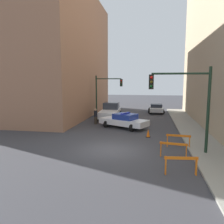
{
  "coord_description": "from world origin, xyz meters",
  "views": [
    {
      "loc": [
        2.53,
        -13.63,
        4.43
      ],
      "look_at": [
        -0.89,
        5.28,
        1.76
      ],
      "focal_mm": 35.0,
      "sensor_mm": 36.0,
      "label": 1
    }
  ],
  "objects": [
    {
      "name": "traffic_light_near",
      "position": [
        4.73,
        0.13,
        3.53
      ],
      "size": [
        3.64,
        0.35,
        5.2
      ],
      "color": "black",
      "rests_on": "sidewalk_right"
    },
    {
      "name": "ground_plane",
      "position": [
        0.0,
        0.0,
        0.0
      ],
      "size": [
        120.0,
        120.0,
        0.0
      ],
      "primitive_type": "plane",
      "color": "#38383D"
    },
    {
      "name": "police_car",
      "position": [
        -0.02,
        6.94,
        0.72
      ],
      "size": [
        5.03,
        3.75,
        1.52
      ],
      "rotation": [
        0.0,
        0.0,
        1.11
      ],
      "color": "white",
      "rests_on": "ground_plane"
    },
    {
      "name": "traffic_cone",
      "position": [
        2.35,
        3.77,
        0.32
      ],
      "size": [
        0.36,
        0.36,
        0.66
      ],
      "color": "black",
      "rests_on": "ground_plane"
    },
    {
      "name": "barrier_back",
      "position": [
        4.39,
        1.26,
        0.62
      ],
      "size": [
        1.6,
        0.28,
        0.9
      ],
      "rotation": [
        0.0,
        0.0,
        -0.08
      ],
      "color": "orange",
      "rests_on": "ground_plane"
    },
    {
      "name": "barrier_front",
      "position": [
        4.0,
        -3.23,
        0.62
      ],
      "size": [
        1.59,
        0.34,
        0.9
      ],
      "rotation": [
        0.0,
        0.0,
        0.12
      ],
      "color": "orange",
      "rests_on": "ground_plane"
    },
    {
      "name": "white_truck",
      "position": [
        -2.29,
        11.89,
        0.91
      ],
      "size": [
        2.8,
        5.48,
        1.9
      ],
      "rotation": [
        0.0,
        0.0,
        0.04
      ],
      "color": "silver",
      "rests_on": "ground_plane"
    },
    {
      "name": "pedestrian_crossing",
      "position": [
        -3.17,
        8.24,
        0.86
      ],
      "size": [
        0.37,
        0.37,
        1.66
      ],
      "rotation": [
        0.0,
        0.0,
        4.68
      ],
      "color": "#382D23",
      "rests_on": "ground_plane"
    },
    {
      "name": "barrier_mid",
      "position": [
        3.88,
        -0.81,
        0.62
      ],
      "size": [
        1.59,
        0.36,
        0.9
      ],
      "rotation": [
        0.0,
        0.0,
        -0.13
      ],
      "color": "orange",
      "rests_on": "ground_plane"
    },
    {
      "name": "building_corner_left",
      "position": [
        -12.0,
        14.0,
        7.83
      ],
      "size": [
        14.0,
        20.0,
        15.67
      ],
      "color": "#93664C",
      "rests_on": "ground_plane"
    },
    {
      "name": "parked_car_near",
      "position": [
        3.24,
        17.96,
        0.67
      ],
      "size": [
        2.29,
        4.31,
        1.31
      ],
      "rotation": [
        0.0,
        0.0,
        0.01
      ],
      "color": "silver",
      "rests_on": "ground_plane"
    },
    {
      "name": "sidewalk_right",
      "position": [
        6.2,
        0.0,
        0.06
      ],
      "size": [
        2.4,
        44.0,
        0.12
      ],
      "color": "gray",
      "rests_on": "ground_plane"
    },
    {
      "name": "traffic_light_far",
      "position": [
        -3.3,
        13.43,
        3.4
      ],
      "size": [
        3.44,
        0.35,
        5.2
      ],
      "color": "black",
      "rests_on": "ground_plane"
    }
  ]
}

